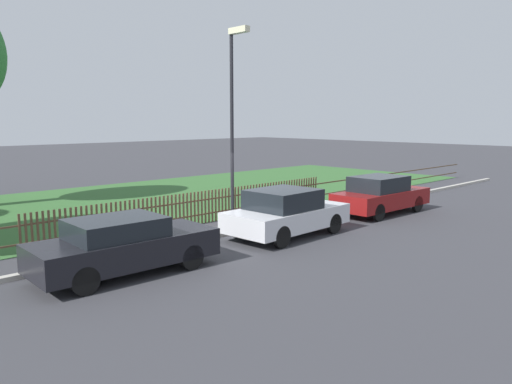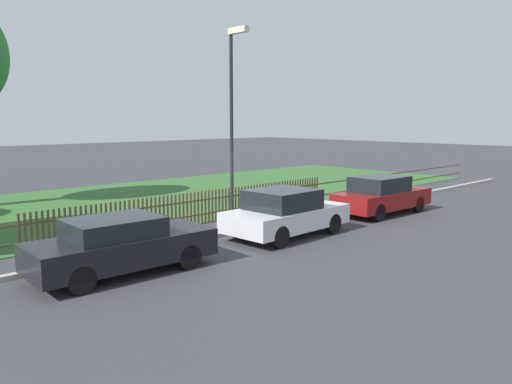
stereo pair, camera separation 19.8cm
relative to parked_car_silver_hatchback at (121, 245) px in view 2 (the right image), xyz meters
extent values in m
plane|color=#38383D|center=(4.83, 1.21, -0.69)|extent=(120.00, 120.00, 0.00)
cube|color=#B2ADA3|center=(4.83, 1.31, -0.63)|extent=(39.15, 0.20, 0.12)
cube|color=#33602D|center=(4.83, 9.09, -0.68)|extent=(39.15, 11.75, 0.01)
cube|color=brown|center=(4.83, 3.24, -0.37)|extent=(39.15, 0.03, 0.05)
cube|color=brown|center=(4.83, 3.24, 0.12)|extent=(39.15, 0.03, 0.05)
cube|color=brown|center=(-1.19, 3.21, -0.12)|extent=(0.06, 0.03, 1.13)
cube|color=brown|center=(-1.03, 3.21, -0.12)|extent=(0.06, 0.03, 1.13)
cube|color=brown|center=(-0.88, 3.21, -0.12)|extent=(0.06, 0.03, 1.13)
cube|color=brown|center=(-0.73, 3.21, -0.12)|extent=(0.06, 0.03, 1.13)
cube|color=brown|center=(-0.58, 3.21, -0.12)|extent=(0.06, 0.03, 1.13)
cube|color=brown|center=(-0.42, 3.21, -0.12)|extent=(0.06, 0.03, 1.13)
cube|color=brown|center=(-0.27, 3.21, -0.12)|extent=(0.06, 0.03, 1.13)
cube|color=brown|center=(-0.12, 3.21, -0.12)|extent=(0.06, 0.03, 1.13)
cube|color=brown|center=(0.03, 3.21, -0.12)|extent=(0.06, 0.03, 1.13)
cube|color=brown|center=(0.18, 3.21, -0.12)|extent=(0.06, 0.03, 1.13)
cube|color=brown|center=(0.34, 3.21, -0.12)|extent=(0.06, 0.03, 1.13)
cube|color=brown|center=(0.49, 3.21, -0.12)|extent=(0.06, 0.03, 1.13)
cube|color=brown|center=(0.64, 3.21, -0.12)|extent=(0.06, 0.03, 1.13)
cube|color=brown|center=(0.79, 3.21, -0.12)|extent=(0.06, 0.03, 1.13)
cube|color=brown|center=(0.95, 3.21, -0.12)|extent=(0.06, 0.03, 1.13)
cube|color=brown|center=(1.10, 3.21, -0.12)|extent=(0.06, 0.03, 1.13)
cube|color=brown|center=(1.25, 3.21, -0.12)|extent=(0.06, 0.03, 1.13)
cube|color=brown|center=(1.40, 3.21, -0.12)|extent=(0.06, 0.03, 1.13)
cube|color=brown|center=(1.56, 3.21, -0.12)|extent=(0.06, 0.03, 1.13)
cube|color=brown|center=(1.71, 3.21, -0.12)|extent=(0.06, 0.03, 1.13)
cube|color=brown|center=(1.86, 3.21, -0.12)|extent=(0.06, 0.03, 1.13)
cube|color=brown|center=(2.01, 3.21, -0.12)|extent=(0.06, 0.03, 1.13)
cube|color=brown|center=(2.16, 3.21, -0.12)|extent=(0.06, 0.03, 1.13)
cube|color=brown|center=(2.32, 3.21, -0.12)|extent=(0.06, 0.03, 1.13)
cube|color=brown|center=(2.47, 3.21, -0.12)|extent=(0.06, 0.03, 1.13)
cube|color=brown|center=(2.62, 3.21, -0.12)|extent=(0.06, 0.03, 1.13)
cube|color=brown|center=(2.77, 3.21, -0.12)|extent=(0.06, 0.03, 1.13)
cube|color=brown|center=(2.93, 3.21, -0.12)|extent=(0.06, 0.03, 1.13)
cube|color=brown|center=(3.08, 3.21, -0.12)|extent=(0.06, 0.03, 1.13)
cube|color=brown|center=(3.23, 3.21, -0.12)|extent=(0.06, 0.03, 1.13)
cube|color=brown|center=(3.38, 3.21, -0.12)|extent=(0.06, 0.03, 1.13)
cube|color=brown|center=(3.53, 3.21, -0.12)|extent=(0.06, 0.03, 1.13)
cube|color=brown|center=(3.69, 3.21, -0.12)|extent=(0.06, 0.03, 1.13)
cube|color=brown|center=(3.84, 3.21, -0.12)|extent=(0.06, 0.03, 1.13)
cube|color=brown|center=(3.99, 3.21, -0.12)|extent=(0.06, 0.03, 1.13)
cube|color=brown|center=(4.14, 3.21, -0.12)|extent=(0.06, 0.03, 1.13)
cube|color=brown|center=(4.30, 3.21, -0.12)|extent=(0.06, 0.03, 1.13)
cube|color=brown|center=(4.45, 3.21, -0.12)|extent=(0.06, 0.03, 1.13)
cube|color=brown|center=(4.60, 3.21, -0.12)|extent=(0.06, 0.03, 1.13)
cube|color=brown|center=(4.75, 3.21, -0.12)|extent=(0.06, 0.03, 1.13)
cube|color=brown|center=(4.90, 3.21, -0.12)|extent=(0.06, 0.03, 1.13)
cube|color=brown|center=(5.06, 3.21, -0.12)|extent=(0.06, 0.03, 1.13)
cube|color=brown|center=(5.21, 3.21, -0.12)|extent=(0.06, 0.03, 1.13)
cube|color=brown|center=(5.36, 3.21, -0.12)|extent=(0.06, 0.03, 1.13)
cube|color=brown|center=(5.51, 3.21, -0.12)|extent=(0.06, 0.03, 1.13)
cube|color=brown|center=(5.67, 3.21, -0.12)|extent=(0.06, 0.03, 1.13)
cube|color=brown|center=(5.82, 3.21, -0.12)|extent=(0.06, 0.03, 1.13)
cube|color=brown|center=(5.97, 3.21, -0.12)|extent=(0.06, 0.03, 1.13)
cube|color=brown|center=(6.12, 3.21, -0.12)|extent=(0.06, 0.03, 1.13)
cube|color=brown|center=(6.27, 3.21, -0.12)|extent=(0.06, 0.03, 1.13)
cube|color=brown|center=(6.43, 3.21, -0.12)|extent=(0.06, 0.03, 1.13)
cube|color=brown|center=(6.58, 3.21, -0.12)|extent=(0.06, 0.03, 1.13)
cube|color=brown|center=(6.73, 3.21, -0.12)|extent=(0.06, 0.03, 1.13)
cube|color=brown|center=(6.88, 3.21, -0.12)|extent=(0.06, 0.03, 1.13)
cube|color=brown|center=(7.04, 3.21, -0.12)|extent=(0.06, 0.03, 1.13)
cube|color=brown|center=(7.19, 3.21, -0.12)|extent=(0.06, 0.03, 1.13)
cube|color=brown|center=(7.34, 3.21, -0.12)|extent=(0.06, 0.03, 1.13)
cube|color=brown|center=(7.49, 3.21, -0.12)|extent=(0.06, 0.03, 1.13)
cube|color=brown|center=(7.65, 3.21, -0.12)|extent=(0.06, 0.03, 1.13)
cube|color=brown|center=(7.80, 3.21, -0.12)|extent=(0.06, 0.03, 1.13)
cube|color=brown|center=(7.95, 3.21, -0.12)|extent=(0.06, 0.03, 1.13)
cube|color=brown|center=(8.10, 3.21, -0.12)|extent=(0.06, 0.03, 1.13)
cube|color=brown|center=(8.25, 3.21, -0.12)|extent=(0.06, 0.03, 1.13)
cube|color=brown|center=(8.41, 3.21, -0.12)|extent=(0.06, 0.03, 1.13)
cube|color=brown|center=(8.56, 3.21, -0.12)|extent=(0.06, 0.03, 1.13)
cube|color=brown|center=(8.71, 3.21, -0.12)|extent=(0.06, 0.03, 1.13)
cube|color=brown|center=(8.86, 3.21, -0.12)|extent=(0.06, 0.03, 1.13)
cube|color=brown|center=(9.02, 3.21, -0.12)|extent=(0.06, 0.03, 1.13)
cube|color=brown|center=(9.17, 3.21, -0.12)|extent=(0.06, 0.03, 1.13)
cube|color=brown|center=(9.32, 3.21, -0.12)|extent=(0.06, 0.03, 1.13)
cube|color=brown|center=(9.47, 3.21, -0.12)|extent=(0.06, 0.03, 1.13)
cube|color=brown|center=(9.62, 3.21, -0.12)|extent=(0.06, 0.03, 1.13)
cube|color=brown|center=(9.78, 3.21, -0.12)|extent=(0.06, 0.03, 1.13)
cube|color=brown|center=(9.93, 3.21, -0.12)|extent=(0.06, 0.03, 1.13)
cube|color=brown|center=(10.08, 3.21, -0.12)|extent=(0.06, 0.03, 1.13)
cube|color=brown|center=(10.23, 3.21, -0.12)|extent=(0.06, 0.03, 1.13)
cube|color=brown|center=(10.39, 3.21, -0.12)|extent=(0.06, 0.03, 1.13)
cube|color=brown|center=(10.54, 3.21, -0.12)|extent=(0.06, 0.03, 1.13)
cube|color=brown|center=(10.69, 3.21, -0.12)|extent=(0.06, 0.03, 1.13)
cube|color=brown|center=(10.84, 3.21, -0.12)|extent=(0.06, 0.03, 1.13)
cube|color=black|center=(0.05, 0.00, -0.11)|extent=(4.27, 1.80, 0.64)
cube|color=black|center=(-0.16, 0.00, 0.43)|extent=(2.07, 1.57, 0.44)
cylinder|color=black|center=(1.38, 0.73, -0.39)|extent=(0.61, 0.16, 0.60)
cylinder|color=black|center=(1.33, -0.81, -0.39)|extent=(0.61, 0.16, 0.60)
cylinder|color=black|center=(-1.24, 0.80, -0.39)|extent=(0.61, 0.16, 0.60)
cylinder|color=black|center=(-1.28, -0.73, -0.39)|extent=(0.61, 0.16, 0.60)
cube|color=silver|center=(5.54, -0.01, -0.12)|extent=(4.08, 2.01, 0.60)
cube|color=black|center=(5.34, -0.02, 0.47)|extent=(1.99, 1.75, 0.58)
cylinder|color=black|center=(6.75, 0.90, -0.37)|extent=(0.64, 0.16, 0.63)
cylinder|color=black|center=(6.82, -0.83, -0.37)|extent=(0.64, 0.16, 0.63)
cylinder|color=black|center=(4.27, 0.81, -0.37)|extent=(0.64, 0.16, 0.63)
cylinder|color=black|center=(4.33, -0.92, -0.37)|extent=(0.64, 0.16, 0.63)
cube|color=maroon|center=(10.80, -0.01, -0.11)|extent=(4.27, 1.76, 0.62)
cube|color=black|center=(10.59, -0.01, 0.47)|extent=(2.06, 1.55, 0.56)
cylinder|color=black|center=(12.13, 0.72, -0.38)|extent=(0.62, 0.15, 0.62)
cylinder|color=black|center=(12.09, -0.80, -0.38)|extent=(0.62, 0.15, 0.62)
cylinder|color=black|center=(9.51, 0.78, -0.38)|extent=(0.62, 0.15, 0.62)
cylinder|color=black|center=(9.47, -0.74, -0.38)|extent=(0.62, 0.15, 0.62)
cylinder|color=black|center=(7.35, 2.02, -0.42)|extent=(0.54, 0.14, 0.54)
cylinder|color=black|center=(6.06, 2.13, -0.42)|extent=(0.54, 0.14, 0.54)
ellipsoid|color=gray|center=(6.71, 2.08, -0.04)|extent=(1.74, 0.70, 0.89)
ellipsoid|color=gray|center=(7.11, 2.04, 0.20)|extent=(0.45, 0.74, 0.41)
cylinder|color=black|center=(4.81, 1.70, 2.36)|extent=(0.11, 0.11, 6.08)
cube|color=beige|center=(4.81, 1.35, 5.50)|extent=(0.20, 0.76, 0.18)
camera|label=1|loc=(-5.53, -10.13, 2.86)|focal=35.00mm
camera|label=2|loc=(-5.39, -10.27, 2.86)|focal=35.00mm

